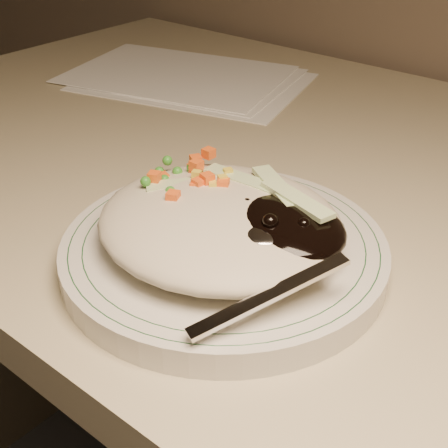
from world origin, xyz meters
The scene contains 5 objects.
desk centered at (0.00, 1.38, 0.54)m, with size 1.40×0.70×0.74m.
plate centered at (-0.06, 1.19, 0.75)m, with size 0.25×0.25×0.02m, color silver.
plate_rim centered at (-0.06, 1.19, 0.76)m, with size 0.24×0.24×0.00m.
meal centered at (-0.06, 1.19, 0.78)m, with size 0.21×0.19×0.05m.
papers centered at (-0.40, 1.51, 0.74)m, with size 0.38×0.29×0.00m.
Camera 1 is at (0.20, 0.88, 1.03)m, focal length 50.00 mm.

